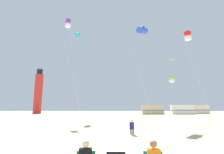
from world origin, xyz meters
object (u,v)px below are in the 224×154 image
Objects in this scene: kite_diamond_gold at (173,62)px; rv_van_white at (182,110)px; kite_box_scarlet at (188,36)px; kite_box_violet at (68,23)px; kite_box_lime at (172,79)px; rv_van_tan at (153,110)px; rv_van_cream at (198,110)px; kite_flyer_standing at (132,127)px; kite_tube_cyan at (78,35)px; lighthouse_distant at (38,91)px; kite_tube_blue at (142,30)px.

kite_diamond_gold is 1.63× the size of rv_van_white.
kite_box_violet reaches higher than kite_box_scarlet.
kite_box_lime is 0.61× the size of kite_box_scarlet.
rv_van_tan is 16.16m from rv_van_cream.
kite_box_lime reaches higher than kite_flyer_standing.
kite_tube_cyan is at bearing 158.98° from kite_box_scarlet.
kite_diamond_gold is at bearing -123.80° from rv_van_cream.
kite_tube_cyan is 46.93m from rv_van_cream.
kite_box_violet is at bearing -43.32° from kite_flyer_standing.
kite_tube_cyan is (-7.49, 13.50, 13.26)m from kite_flyer_standing.
kite_flyer_standing is 41.36m from rv_van_tan.
lighthouse_distant is at bearing 121.74° from kite_tube_cyan.
kite_tube_cyan is 12.91m from kite_tube_blue.
kite_diamond_gold is at bearing 23.27° from kite_box_violet.
lighthouse_distant reaches higher than rv_van_cream.
kite_flyer_standing is at bearing -100.35° from rv_van_tan.
kite_box_violet is 2.19× the size of rv_van_cream.
kite_tube_cyan is 17.12m from kite_diamond_gold.
kite_tube_blue is 53.22m from lighthouse_distant.
kite_box_scarlet is at bearing -95.79° from kite_diamond_gold.
kite_diamond_gold is 1.50× the size of kite_box_lime.
kite_diamond_gold is 33.59m from rv_van_cream.
kite_tube_cyan reaches higher than kite_box_scarlet.
kite_box_lime is at bearing -123.39° from rv_van_cream.
kite_tube_cyan is 1.37× the size of kite_diamond_gold.
kite_box_violet is at bearing -156.73° from kite_diamond_gold.
kite_flyer_standing is 0.16× the size of kite_box_lime.
kite_diamond_gold is 0.74× the size of kite_box_violet.
kite_box_lime is at bearing 2.06° from kite_tube_cyan.
kite_tube_cyan is 39.72m from rv_van_white.
kite_diamond_gold is at bearing -89.00° from rv_van_tan.
rv_van_white is (17.05, 35.19, -9.35)m from kite_tube_blue.
kite_box_lime is 0.50× the size of kite_box_violet.
kite_box_violet is at bearing -136.53° from rv_van_cream.
kite_box_lime is 26.67m from rv_van_tan.
kite_box_scarlet is 35.93m from rv_van_white.
kite_flyer_standing is 0.07× the size of lighthouse_distant.
rv_van_white is (26.84, 31.16, -12.36)m from kite_box_violet.
kite_box_lime is at bearing 17.10° from kite_box_violet.
rv_van_white is (48.01, -8.01, -6.45)m from lighthouse_distant.
kite_box_lime is at bearing -43.00° from lighthouse_distant.
kite_tube_cyan reaches higher than rv_van_cream.
kite_flyer_standing is 0.11× the size of kite_diamond_gold.
lighthouse_distant is at bearing 171.75° from rv_van_tan.
kite_box_violet is 2.18× the size of rv_van_tan.
kite_diamond_gold is at bearing -109.85° from rv_van_white.
kite_tube_cyan is 1.26× the size of kite_box_scarlet.
rv_van_white is at bearing 67.27° from kite_diamond_gold.
lighthouse_distant is (-21.17, 39.17, -5.91)m from kite_box_violet.
kite_tube_cyan is at bearing -131.63° from rv_van_white.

